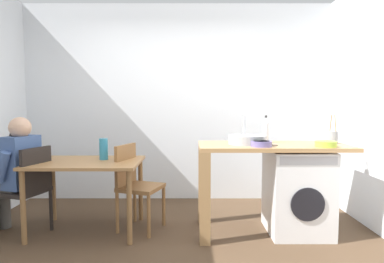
% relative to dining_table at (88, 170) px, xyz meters
% --- Properties ---
extents(ground_plane, '(5.46, 5.46, 0.00)m').
position_rel_dining_table_xyz_m(ground_plane, '(0.88, -0.51, -0.64)').
color(ground_plane, '#4C3826').
extents(wall_back, '(4.60, 0.10, 2.70)m').
position_rel_dining_table_xyz_m(wall_back, '(0.88, 1.24, 0.71)').
color(wall_back, silver).
rests_on(wall_back, ground_plane).
extents(dining_table, '(1.10, 0.76, 0.74)m').
position_rel_dining_table_xyz_m(dining_table, '(0.00, 0.00, 0.00)').
color(dining_table, '#9E7042').
rests_on(dining_table, ground_plane).
extents(chair_person_seat, '(0.50, 0.50, 0.90)m').
position_rel_dining_table_xyz_m(chair_person_seat, '(-0.55, -0.12, -0.14)').
color(chair_person_seat, black).
rests_on(chair_person_seat, ground_plane).
extents(chair_opposite, '(0.51, 0.51, 0.90)m').
position_rel_dining_table_xyz_m(chair_opposite, '(0.48, 0.07, -0.14)').
color(chair_opposite, olive).
rests_on(chair_opposite, ground_plane).
extents(seated_person, '(0.55, 0.54, 1.20)m').
position_rel_dining_table_xyz_m(seated_person, '(-0.70, -0.08, 0.03)').
color(seated_person, '#595651').
rests_on(seated_person, ground_plane).
extents(kitchen_counter, '(1.50, 0.68, 0.92)m').
position_rel_dining_table_xyz_m(kitchen_counter, '(1.70, -0.03, 0.12)').
color(kitchen_counter, tan).
rests_on(kitchen_counter, ground_plane).
extents(washing_machine, '(0.60, 0.61, 0.86)m').
position_rel_dining_table_xyz_m(washing_machine, '(2.17, -0.03, -0.21)').
color(washing_machine, white).
rests_on(washing_machine, ground_plane).
extents(sink_basin, '(0.38, 0.38, 0.09)m').
position_rel_dining_table_xyz_m(sink_basin, '(1.65, -0.03, 0.32)').
color(sink_basin, '#9EA0A5').
rests_on(sink_basin, kitchen_counter).
extents(tap, '(0.02, 0.02, 0.28)m').
position_rel_dining_table_xyz_m(tap, '(1.65, 0.15, 0.42)').
color(tap, '#B2B2B7').
rests_on(tap, kitchen_counter).
extents(bottle_tall_green, '(0.06, 0.06, 0.29)m').
position_rel_dining_table_xyz_m(bottle_tall_green, '(1.87, 0.10, 0.41)').
color(bottle_tall_green, silver).
rests_on(bottle_tall_green, kitchen_counter).
extents(mixing_bowl, '(0.20, 0.20, 0.05)m').
position_rel_dining_table_xyz_m(mixing_bowl, '(1.75, -0.23, 0.31)').
color(mixing_bowl, slate).
rests_on(mixing_bowl, kitchen_counter).
extents(utensil_crock, '(0.11, 0.11, 0.30)m').
position_rel_dining_table_xyz_m(utensil_crock, '(2.54, 0.02, 0.35)').
color(utensil_crock, gray).
rests_on(utensil_crock, kitchen_counter).
extents(colander, '(0.20, 0.20, 0.06)m').
position_rel_dining_table_xyz_m(colander, '(2.36, -0.25, 0.31)').
color(colander, '#A8C63D').
rests_on(colander, kitchen_counter).
extents(vase, '(0.09, 0.09, 0.23)m').
position_rel_dining_table_xyz_m(vase, '(0.15, 0.10, 0.21)').
color(vase, teal).
rests_on(vase, dining_table).
extents(scissors, '(0.15, 0.06, 0.01)m').
position_rel_dining_table_xyz_m(scissors, '(1.86, -0.13, 0.28)').
color(scissors, '#B2B2B7').
rests_on(scissors, kitchen_counter).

